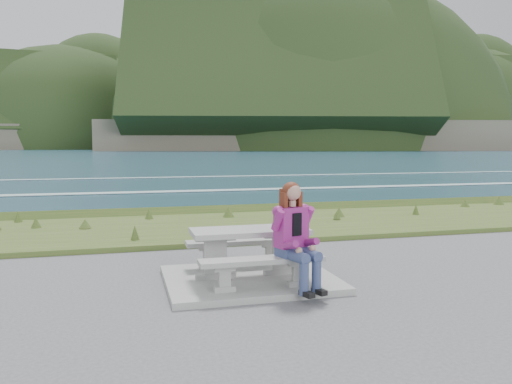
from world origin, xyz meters
TOP-DOWN VIEW (x-y plane):
  - concrete_slab at (0.00, 0.00)m, footprint 2.60×2.10m
  - picnic_table at (0.00, 0.00)m, footprint 1.80×0.75m
  - bench_landward at (0.00, -0.70)m, footprint 1.80×0.35m
  - bench_seaward at (0.00, 0.70)m, footprint 1.80×0.35m
  - grass_verge at (0.00, 5.00)m, footprint 160.00×4.50m
  - shore_drop at (0.00, 7.90)m, footprint 160.00×0.80m
  - ocean at (0.00, 25.09)m, footprint 1600.00×1600.00m
  - headland_range at (190.20, 398.17)m, footprint 729.83×363.95m
  - seated_woman at (0.49, -0.84)m, footprint 0.64×0.87m

SIDE VIEW (x-z plane):
  - ocean at x=0.00m, z-range -1.79..-1.70m
  - grass_verge at x=0.00m, z-range -0.11..0.11m
  - shore_drop at x=0.00m, z-range -1.10..1.10m
  - concrete_slab at x=0.00m, z-range 0.00..0.10m
  - bench_landward at x=0.00m, z-range 0.22..0.67m
  - bench_seaward at x=0.00m, z-range 0.22..0.67m
  - seated_woman at x=0.49m, z-range -0.10..1.42m
  - picnic_table at x=0.00m, z-range 0.31..1.06m
  - headland_range at x=190.20m, z-range -102.95..122.86m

